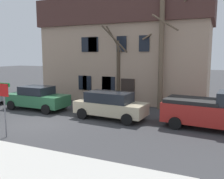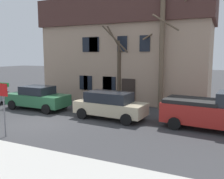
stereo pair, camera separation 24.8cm
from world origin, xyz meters
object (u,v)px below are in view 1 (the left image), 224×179
at_px(building_main, 127,50).
at_px(tree_bare_mid, 161,51).
at_px(car_beige_wagon, 110,105).
at_px(bicycle_leaning, 33,95).
at_px(tree_bare_near, 118,68).
at_px(pickup_truck_red, 216,111).
at_px(street_sign_pole, 4,99).
at_px(car_green_sedan, 37,98).

relative_size(building_main, tree_bare_mid, 1.84).
distance_m(car_beige_wagon, bicycle_leaning, 9.80).
relative_size(building_main, tree_bare_near, 2.37).
bearing_deg(bicycle_leaning, pickup_truck_red, -12.02).
relative_size(building_main, street_sign_pole, 5.55).
xyz_separation_m(building_main, tree_bare_mid, (3.95, -3.43, -0.22)).
height_order(tree_bare_near, street_sign_pole, tree_bare_near).
distance_m(tree_bare_mid, bicycle_leaning, 12.03).
height_order(tree_bare_near, tree_bare_mid, tree_bare_mid).
distance_m(street_sign_pole, bicycle_leaning, 10.61).
relative_size(pickup_truck_red, bicycle_leaning, 3.35).
xyz_separation_m(car_green_sedan, car_beige_wagon, (5.94, -0.24, 0.02)).
xyz_separation_m(tree_bare_mid, car_beige_wagon, (-2.22, -4.05, -3.33)).
xyz_separation_m(building_main, bicycle_leaning, (-7.43, -4.05, -4.07)).
bearing_deg(street_sign_pole, pickup_truck_red, 30.34).
distance_m(tree_bare_near, bicycle_leaning, 8.32).
height_order(pickup_truck_red, bicycle_leaning, pickup_truck_red).
distance_m(tree_bare_near, pickup_truck_red, 8.70).
relative_size(building_main, car_green_sedan, 3.14).
bearing_deg(pickup_truck_red, car_beige_wagon, -178.24).
height_order(tree_bare_near, bicycle_leaning, tree_bare_near).
bearing_deg(pickup_truck_red, building_main, 136.84).
distance_m(building_main, pickup_truck_red, 11.20).
distance_m(tree_bare_mid, street_sign_pole, 10.96).
height_order(car_beige_wagon, street_sign_pole, street_sign_pole).
bearing_deg(tree_bare_near, tree_bare_mid, -6.47).
distance_m(building_main, street_sign_pole, 13.02).
xyz_separation_m(building_main, car_beige_wagon, (1.73, -7.48, -3.55)).
bearing_deg(building_main, pickup_truck_red, -43.16).
bearing_deg(car_beige_wagon, street_sign_pole, -121.30).
bearing_deg(bicycle_leaning, building_main, 28.61).
bearing_deg(pickup_truck_red, tree_bare_near, 149.85).
xyz_separation_m(tree_bare_near, tree_bare_mid, (3.51, -0.40, 1.33)).
bearing_deg(car_beige_wagon, car_green_sedan, 177.68).
relative_size(car_beige_wagon, pickup_truck_red, 0.83).
bearing_deg(street_sign_pole, tree_bare_mid, 59.83).
height_order(building_main, pickup_truck_red, building_main).
bearing_deg(tree_bare_near, pickup_truck_red, -30.15).
relative_size(car_green_sedan, car_beige_wagon, 1.02).
relative_size(tree_bare_mid, bicycle_leaning, 4.83).
relative_size(tree_bare_near, tree_bare_mid, 0.77).
bearing_deg(bicycle_leaning, car_beige_wagon, -20.49).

